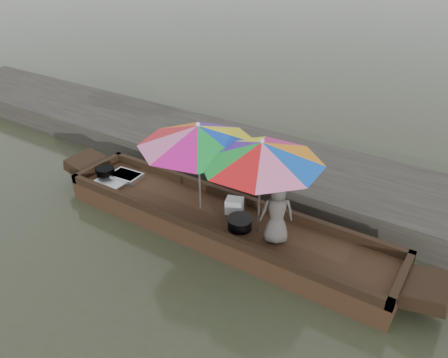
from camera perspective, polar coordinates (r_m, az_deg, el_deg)
The scene contains 11 objects.
water at distance 7.38m, azimuth -0.43°, elevation -7.11°, with size 80.00×80.00×0.00m, color #353B25.
dock at distance 8.88m, azimuth 7.48°, elevation 1.32°, with size 22.00×2.20×0.50m, color #2D2B26.
boat_hull at distance 7.27m, azimuth -0.44°, elevation -6.00°, with size 5.83×1.20×0.35m, color black.
cooking_pot at distance 8.57m, azimuth -15.20°, elevation 0.85°, with size 0.34×0.34×0.18m, color black.
tray_crayfish at distance 8.44m, azimuth -12.70°, elevation 0.36°, with size 0.58×0.40×0.09m, color silver.
tray_scallop at distance 8.28m, azimuth -14.89°, elevation -0.65°, with size 0.58×0.40×0.06m, color silver.
charcoal_grill at distance 6.85m, azimuth 2.08°, elevation -5.85°, with size 0.38×0.38×0.18m, color black.
supply_bag at distance 7.20m, azimuth 1.38°, elevation -3.52°, with size 0.28×0.22×0.26m, color silver.
vendor at distance 6.40m, azimuth 6.92°, elevation -4.36°, with size 0.49×0.32×1.00m, color #4E4843.
umbrella_bow at distance 6.98m, azimuth -3.27°, elevation 1.47°, with size 1.91×1.91×1.55m, color blue, non-canonical shape.
umbrella_stern at distance 6.46m, azimuth 4.70°, elevation -1.07°, with size 1.84×1.84×1.55m, color orange, non-canonical shape.
Camera 1 is at (3.31, -4.93, 4.38)m, focal length 35.00 mm.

